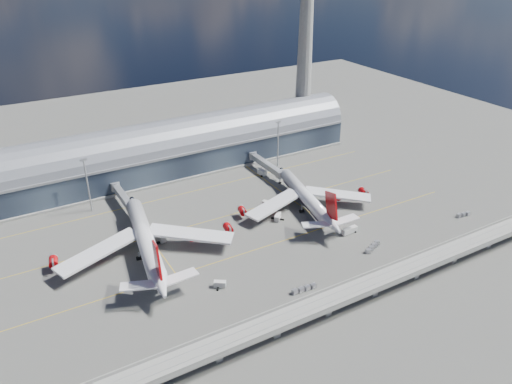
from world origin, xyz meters
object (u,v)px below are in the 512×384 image
control_tower (305,54)px  service_truck_4 (262,172)px  airliner_right (307,198)px  service_truck_1 (220,284)px  service_truck_2 (350,230)px  service_truck_5 (268,204)px  airliner_left (146,241)px  service_truck_3 (278,217)px  service_truck_0 (159,237)px  cargo_train_0 (304,289)px  cargo_train_1 (373,247)px  floodlight_mast_left (87,184)px  floodlight_mast_right (278,143)px  cargo_train_2 (463,215)px

control_tower → service_truck_4: control_tower is taller
airliner_right → service_truck_1: size_ratio=14.15×
service_truck_2 → service_truck_5: (-17.47, 37.19, -0.03)m
airliner_left → service_truck_2: 83.67m
service_truck_3 → service_truck_4: service_truck_4 is taller
control_tower → service_truck_5: size_ratio=18.06×
service_truck_3 → service_truck_5: service_truck_5 is taller
service_truck_3 → service_truck_4: size_ratio=0.96×
airliner_right → service_truck_0: (-67.67, 8.54, -3.85)m
service_truck_3 → airliner_left: bearing=-137.6°
service_truck_2 → service_truck_5: service_truck_2 is taller
cargo_train_0 → service_truck_4: bearing=-26.9°
service_truck_4 → cargo_train_1: size_ratio=0.56×
service_truck_3 → cargo_train_1: (20.53, -38.59, -0.46)m
floodlight_mast_left → cargo_train_1: bearing=-44.5°
service_truck_2 → cargo_train_0: service_truck_2 is taller
service_truck_1 → service_truck_5: 62.58m
service_truck_5 → cargo_train_1: (17.92, -51.05, -0.48)m
airliner_right → service_truck_3: 17.19m
floodlight_mast_right → service_truck_5: bearing=-127.6°
control_tower → airliner_left: control_tower is taller
airliner_right → service_truck_5: 18.01m
floodlight_mast_left → cargo_train_1: (89.52, -87.88, -12.76)m
service_truck_3 → cargo_train_2: bearing=16.5°
service_truck_4 → service_truck_3: bearing=-120.8°
control_tower → airliner_right: bearing=-123.2°
airliner_left → service_truck_5: size_ratio=13.16×
cargo_train_1 → service_truck_0: bearing=78.0°
service_truck_1 → service_truck_3: service_truck_3 is taller
cargo_train_0 → floodlight_mast_left: bearing=22.7°
service_truck_4 → cargo_train_1: bearing=-96.6°
service_truck_4 → cargo_train_2: size_ratio=0.75×
control_tower → service_truck_0: 143.83m
cargo_train_0 → cargo_train_2: 92.34m
service_truck_1 → cargo_train_2: service_truck_1 is taller
cargo_train_2 → floodlight_mast_right: bearing=16.8°
control_tower → floodlight_mast_left: control_tower is taller
service_truck_0 → service_truck_3: size_ratio=1.47×
control_tower → cargo_train_2: bearing=-86.3°
airliner_right → service_truck_4: bearing=100.5°
airliner_right → service_truck_1: airliner_right is taller
service_truck_4 → service_truck_5: bearing=-124.6°
service_truck_2 → service_truck_3: service_truck_2 is taller
service_truck_0 → service_truck_3: 52.14m
airliner_right → service_truck_1: bearing=-140.0°
service_truck_5 → cargo_train_1: size_ratio=0.58×
airliner_left → service_truck_0: (7.93, 8.32, -4.95)m
service_truck_5 → cargo_train_1: bearing=-104.3°
airliner_left → service_truck_3: (59.02, -2.10, -5.21)m
floodlight_mast_right → service_truck_1: floodlight_mast_right is taller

